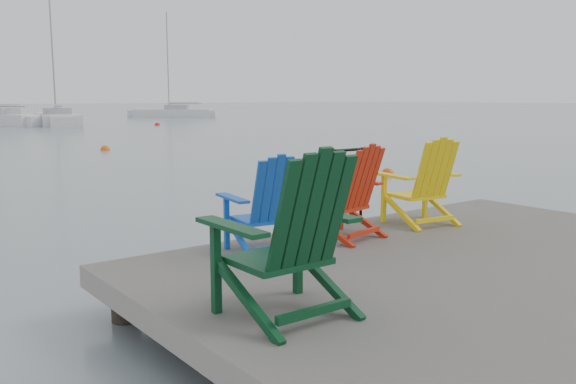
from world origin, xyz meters
TOP-DOWN VIEW (x-y plane):
  - ground at (0.00, 0.00)m, footprint 400.00×400.00m
  - dock at (0.00, 0.00)m, footprint 6.00×5.00m
  - handrail at (0.25, 2.45)m, footprint 0.48×0.04m
  - chair_green at (-2.28, 0.31)m, footprint 0.92×0.85m
  - chair_blue at (-1.37, 1.85)m, footprint 0.84×0.79m
  - chair_red at (-0.34, 1.82)m, footprint 0.89×0.84m
  - chair_yellow at (0.87, 1.81)m, footprint 0.91×0.86m
  - sailboat_mid at (9.31, 43.97)m, footprint 4.44×10.03m
  - sailboat_far at (23.81, 53.68)m, footprint 7.26×6.25m
  - buoy_a at (6.94, 8.11)m, footprint 0.34×0.34m
  - buoy_b at (3.83, 19.88)m, footprint 0.37×0.37m
  - buoy_c at (14.57, 37.96)m, footprint 0.40×0.40m

SIDE VIEW (x-z plane):
  - ground at x=0.00m, z-range 0.00..0.00m
  - buoy_a at x=6.94m, z-range -0.17..0.17m
  - buoy_b at x=3.83m, z-range -0.18..0.18m
  - buoy_c at x=14.57m, z-range -0.20..0.20m
  - dock at x=0.00m, z-range -0.35..1.05m
  - sailboat_mid at x=9.31m, z-range -6.27..6.98m
  - sailboat_far at x=23.81m, z-range -4.97..5.68m
  - chair_blue at x=-1.37m, z-range 0.50..1.46m
  - chair_red at x=-0.34m, z-range 0.50..1.50m
  - chair_yellow at x=0.87m, z-range 0.50..1.53m
  - handrail at x=0.25m, z-range 0.59..1.49m
  - chair_green at x=-2.28m, z-range 0.50..1.66m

